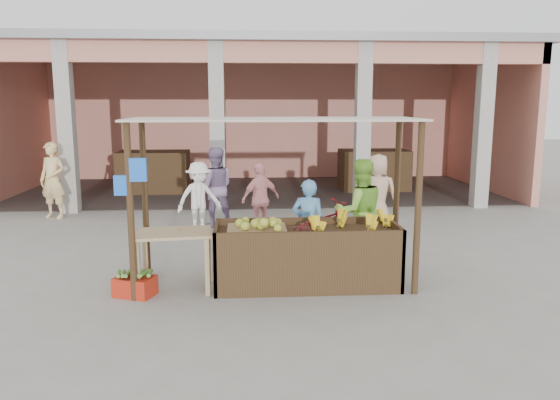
{
  "coord_description": "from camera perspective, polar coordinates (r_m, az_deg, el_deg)",
  "views": [
    {
      "loc": [
        -0.37,
        -7.48,
        2.6
      ],
      "look_at": [
        0.2,
        1.2,
        1.04
      ],
      "focal_mm": 35.0,
      "sensor_mm": 36.0,
      "label": 1
    }
  ],
  "objects": [
    {
      "name": "vendor_blue",
      "position": [
        8.55,
        2.97,
        -2.24
      ],
      "size": [
        0.65,
        0.54,
        1.53
      ],
      "primitive_type": "imported",
      "rotation": [
        0.0,
        0.0,
        2.92
      ],
      "color": "#5B9DD6",
      "rests_on": "ground"
    },
    {
      "name": "shopper_a",
      "position": [
        11.01,
        -8.46,
        0.53
      ],
      "size": [
        1.11,
        0.88,
        1.55
      ],
      "primitive_type": "imported",
      "rotation": [
        0.0,
        0.0,
        0.45
      ],
      "color": "white",
      "rests_on": "ground"
    },
    {
      "name": "ground",
      "position": [
        7.93,
        -0.89,
        -8.95
      ],
      "size": [
        60.0,
        60.0,
        0.0
      ],
      "primitive_type": "plane",
      "color": "gray",
      "rests_on": "ground"
    },
    {
      "name": "side_table",
      "position": [
        7.75,
        -10.94,
        -4.27
      ],
      "size": [
        1.1,
        0.8,
        0.83
      ],
      "rotation": [
        0.0,
        0.0,
        0.11
      ],
      "color": "tan",
      "rests_on": "ground"
    },
    {
      "name": "shopper_b",
      "position": [
        10.81,
        -2.05,
        0.38
      ],
      "size": [
        1.01,
        0.85,
        1.52
      ],
      "primitive_type": "imported",
      "rotation": [
        0.0,
        0.0,
        3.65
      ],
      "color": "pink",
      "rests_on": "ground"
    },
    {
      "name": "fruit_stall",
      "position": [
        7.85,
        2.77,
        -6.11
      ],
      "size": [
        2.6,
        0.95,
        0.8
      ],
      "primitive_type": "cube",
      "color": "#47321C",
      "rests_on": "ground"
    },
    {
      "name": "papaya_pile",
      "position": [
        7.69,
        -11.0,
        -2.53
      ],
      "size": [
        0.71,
        0.41,
        0.2
      ],
      "primitive_type": null,
      "color": "#46862B",
      "rests_on": "side_table"
    },
    {
      "name": "melon_tray",
      "position": [
        7.66,
        -2.44,
        -2.66
      ],
      "size": [
        0.83,
        0.72,
        0.21
      ],
      "color": "#99764F",
      "rests_on": "fruit_stall"
    },
    {
      "name": "stall_awning",
      "position": [
        7.58,
        -1.07,
        5.47
      ],
      "size": [
        4.09,
        1.35,
        2.39
      ],
      "color": "#47321C",
      "rests_on": "ground"
    },
    {
      "name": "market_building",
      "position": [
        16.42,
        -2.34,
        10.53
      ],
      "size": [
        14.4,
        6.4,
        4.2
      ],
      "color": "tan",
      "rests_on": "ground"
    },
    {
      "name": "berry_heap",
      "position": [
        7.73,
        2.88,
        -2.78
      ],
      "size": [
        0.42,
        0.35,
        0.13
      ],
      "primitive_type": "ellipsoid",
      "color": "maroon",
      "rests_on": "fruit_stall"
    },
    {
      "name": "vendor_green",
      "position": [
        8.88,
        8.36,
        -0.94
      ],
      "size": [
        0.92,
        0.59,
        1.81
      ],
      "primitive_type": "imported",
      "rotation": [
        0.0,
        0.0,
        3.25
      ],
      "color": "#94DB45",
      "rests_on": "ground"
    },
    {
      "name": "produce_sacks",
      "position": [
        13.26,
        9.92,
        -0.09
      ],
      "size": [
        0.89,
        0.67,
        0.54
      ],
      "color": "maroon",
      "rests_on": "ground"
    },
    {
      "name": "shopper_c",
      "position": [
        10.93,
        10.16,
        1.02
      ],
      "size": [
        1.0,
        0.84,
        1.78
      ],
      "primitive_type": "imported",
      "rotation": [
        0.0,
        0.0,
        2.76
      ],
      "color": "tan",
      "rests_on": "ground"
    },
    {
      "name": "shopper_f",
      "position": [
        11.54,
        -6.84,
        1.74
      ],
      "size": [
        0.93,
        0.58,
        1.84
      ],
      "primitive_type": "imported",
      "rotation": [
        0.0,
        0.0,
        3.22
      ],
      "color": "gray",
      "rests_on": "ground"
    },
    {
      "name": "banana_heap",
      "position": [
        7.8,
        7.37,
        -2.42
      ],
      "size": [
        1.21,
        0.66,
        0.22
      ],
      "primitive_type": null,
      "color": "yellow",
      "rests_on": "fruit_stall"
    },
    {
      "name": "motorcycle",
      "position": [
        9.74,
        3.77,
        -2.57
      ],
      "size": [
        1.07,
        1.84,
        0.91
      ],
      "primitive_type": "imported",
      "rotation": [
        0.0,
        0.0,
        1.86
      ],
      "color": "#A5111C",
      "rests_on": "ground"
    },
    {
      "name": "plantain_bundle",
      "position": [
        7.72,
        -14.97,
        -7.48
      ],
      "size": [
        0.4,
        0.28,
        0.08
      ],
      "primitive_type": null,
      "color": "#569536",
      "rests_on": "red_crate"
    },
    {
      "name": "red_crate",
      "position": [
        7.77,
        -14.92,
        -8.69
      ],
      "size": [
        0.61,
        0.52,
        0.27
      ],
      "primitive_type": "cube",
      "rotation": [
        0.0,
        0.0,
        -0.36
      ],
      "color": "red",
      "rests_on": "ground"
    },
    {
      "name": "shopper_e",
      "position": [
        13.34,
        -22.66,
        2.07
      ],
      "size": [
        0.8,
        0.7,
        1.8
      ],
      "primitive_type": "imported",
      "rotation": [
        0.0,
        0.0,
        -0.34
      ],
      "color": "#EEC682",
      "rests_on": "ground"
    }
  ]
}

